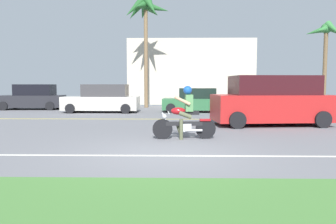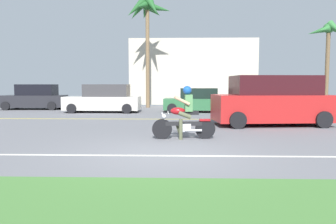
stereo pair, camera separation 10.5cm
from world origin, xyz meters
The scene contains 12 objects.
ground centered at (0.00, 3.00, -0.02)m, with size 56.00×30.00×0.04m, color slate.
lane_line_near centered at (0.00, -0.23, 0.00)m, with size 50.40×0.12×0.01m, color silver.
lane_line_far centered at (0.00, 7.77, 0.00)m, with size 50.40×0.12×0.01m, color yellow.
motorcyclist centered at (0.55, 2.13, 0.68)m, with size 1.91×0.62×1.60m.
suv_nearby centered at (4.17, 5.61, 0.97)m, with size 4.88×2.56×2.00m.
parked_car_0 centered at (-9.28, 13.86, 0.77)m, with size 4.21×2.12×1.67m.
parked_car_1 centered at (-4.07, 11.58, 0.77)m, with size 4.47×1.90×1.67m.
parked_car_2 centered at (1.47, 11.96, 0.68)m, with size 3.81×2.14×1.44m.
parked_car_3 centered at (5.88, 12.28, 0.76)m, with size 4.44×1.89×1.64m.
palm_tree_0 centered at (10.86, 15.62, 5.02)m, with size 2.75×2.72×6.07m.
palm_tree_1 centered at (-1.86, 15.72, 6.73)m, with size 3.35×3.44×7.88m.
building_far centered at (1.61, 21.00, 2.72)m, with size 10.58×4.00×5.44m, color beige.
Camera 2 is at (0.35, -7.51, 1.62)m, focal length 34.42 mm.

